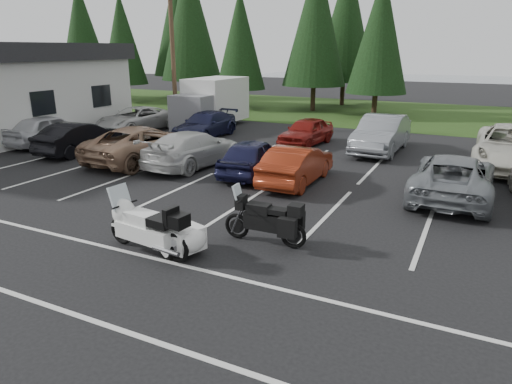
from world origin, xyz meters
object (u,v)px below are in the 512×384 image
(utility_pole, at_px, (172,47))
(car_far_1, at_px, (205,125))
(car_near_5, at_px, (297,164))
(car_far_0, at_px, (135,119))
(car_near_4, at_px, (253,157))
(adventure_motorcycle, at_px, (264,216))
(box_truck, at_px, (208,104))
(car_far_2, at_px, (306,132))
(car_near_1, at_px, (80,138))
(touring_motorcycle, at_px, (146,222))
(car_near_3, at_px, (194,149))
(cargo_trailer, at_px, (180,239))
(car_near_0, at_px, (50,130))
(car_far_3, at_px, (381,134))
(car_near_6, at_px, (453,177))
(car_near_2, at_px, (143,144))

(utility_pole, height_order, car_far_1, utility_pole)
(car_near_5, relative_size, car_far_1, 0.88)
(utility_pole, bearing_deg, car_far_0, -115.52)
(car_near_4, distance_m, adventure_motorcycle, 6.48)
(box_truck, distance_m, car_far_2, 7.50)
(car_near_1, relative_size, touring_motorcycle, 1.55)
(car_near_4, bearing_deg, adventure_motorcycle, 113.19)
(car_near_3, relative_size, car_far_0, 0.99)
(car_near_1, height_order, cargo_trailer, car_near_1)
(car_near_0, relative_size, car_near_4, 1.09)
(box_truck, xyz_separation_m, cargo_trailer, (8.87, -15.48, -1.09))
(utility_pole, relative_size, car_far_3, 1.77)
(adventure_motorcycle, bearing_deg, car_near_0, 155.18)
(car_far_1, bearing_deg, car_far_0, -179.38)
(utility_pole, bearing_deg, box_truck, 14.04)
(car_near_3, relative_size, car_far_3, 0.97)
(adventure_motorcycle, bearing_deg, car_near_6, 54.79)
(car_near_3, xyz_separation_m, car_near_4, (2.77, -0.14, -0.02))
(car_near_3, distance_m, car_near_5, 4.72)
(utility_pole, relative_size, car_near_0, 2.02)
(touring_motorcycle, relative_size, adventure_motorcycle, 1.16)
(car_far_0, distance_m, adventure_motorcycle, 17.55)
(car_near_1, xyz_separation_m, car_far_3, (12.39, 6.35, 0.13))
(box_truck, xyz_separation_m, car_near_2, (2.09, -8.56, -0.69))
(touring_motorcycle, bearing_deg, utility_pole, 130.70)
(utility_pole, xyz_separation_m, car_near_1, (0.39, -8.04, -3.99))
(utility_pole, relative_size, touring_motorcycle, 3.23)
(utility_pole, bearing_deg, car_far_2, -10.77)
(car_far_3, bearing_deg, box_truck, 170.14)
(touring_motorcycle, bearing_deg, car_near_3, 123.26)
(car_near_4, bearing_deg, cargo_trailer, 97.08)
(car_near_1, bearing_deg, car_near_4, 178.79)
(utility_pole, distance_m, car_near_6, 18.42)
(utility_pole, bearing_deg, cargo_trailer, -54.04)
(car_far_3, bearing_deg, car_near_6, -58.04)
(car_near_2, height_order, car_near_5, car_near_2)
(car_near_2, relative_size, car_far_0, 1.10)
(car_near_5, bearing_deg, touring_motorcycle, 81.57)
(car_far_0, xyz_separation_m, car_far_3, (13.92, 0.71, 0.14))
(adventure_motorcycle, bearing_deg, car_far_3, 86.22)
(adventure_motorcycle, bearing_deg, car_far_1, 126.16)
(car_near_4, height_order, cargo_trailer, car_near_4)
(car_far_0, xyz_separation_m, adventure_motorcycle, (13.53, -11.17, 0.04))
(car_far_2, bearing_deg, car_far_0, -170.58)
(car_near_4, bearing_deg, box_truck, -55.24)
(car_near_3, bearing_deg, touring_motorcycle, 121.13)
(box_truck, bearing_deg, adventure_motorcycle, -53.56)
(car_near_5, distance_m, car_near_6, 5.15)
(car_near_1, height_order, touring_motorcycle, touring_motorcycle)
(car_near_2, xyz_separation_m, car_far_0, (-5.23, 5.66, -0.07))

